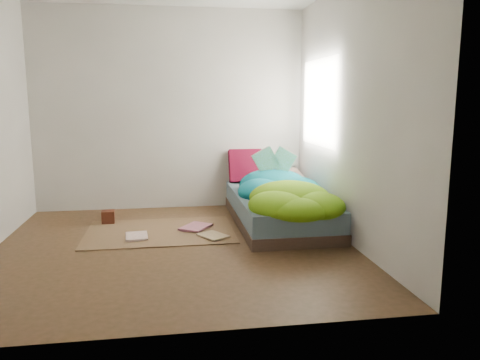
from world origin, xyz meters
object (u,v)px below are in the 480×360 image
pillow_magenta (245,166)px  wooden_box (108,217)px  bed (279,209)px  open_book (275,152)px  floor_book_a (126,237)px  floor_book_b (186,226)px

pillow_magenta → wooden_box: bearing=-160.7°
bed → open_book: size_ratio=4.63×
bed → open_book: 0.69m
open_book → floor_book_a: open_book is taller
bed → wooden_box: 2.00m
open_book → floor_book_b: open_book is taller
bed → pillow_magenta: 1.02m
bed → pillow_magenta: pillow_magenta is taller
bed → floor_book_b: size_ratio=5.75×
bed → floor_book_a: (-1.72, -0.38, -0.14)m
pillow_magenta → floor_book_a: 2.04m
pillow_magenta → open_book: open_book is taller
bed → wooden_box: bearing=171.7°
wooden_box → bed: bearing=-8.3°
pillow_magenta → floor_book_a: size_ratio=1.42×
pillow_magenta → floor_book_a: (-1.48, -1.29, -0.53)m
pillow_magenta → floor_book_a: bearing=-139.5°
wooden_box → floor_book_a: wooden_box is taller
floor_book_a → floor_book_b: 0.71m
open_book → wooden_box: bearing=-172.0°
bed → floor_book_a: size_ratio=6.51×
bed → wooden_box: bed is taller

